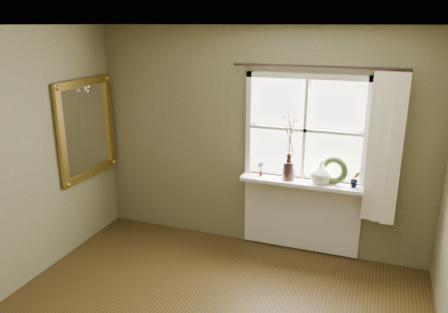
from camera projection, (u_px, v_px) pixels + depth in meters
ceiling at (162, 26)px, 2.68m from camera, size 4.50×4.50×0.00m
wall_back at (259, 140)px, 5.13m from camera, size 4.00×0.10×2.60m
window_frame at (305, 130)px, 4.83m from camera, size 1.36×0.06×1.24m
window_sill at (301, 182)px, 4.90m from camera, size 1.36×0.26×0.04m
window_apron at (301, 214)px, 5.13m from camera, size 1.36×0.04×0.88m
dark_jug at (289, 171)px, 4.91m from camera, size 0.15×0.15×0.21m
cream_vase at (321, 172)px, 4.79m from camera, size 0.28×0.28×0.25m
wreath at (333, 173)px, 4.79m from camera, size 0.32×0.17×0.32m
potted_plant_left at (261, 169)px, 5.03m from camera, size 0.10×0.08×0.17m
potted_plant_right at (355, 179)px, 4.68m from camera, size 0.12×0.11×0.18m
curtain at (384, 150)px, 4.50m from camera, size 0.36×0.12×1.59m
curtain_rod at (318, 67)px, 4.54m from camera, size 1.84×0.03×0.03m
gilt_mirror at (87, 128)px, 5.20m from camera, size 0.10×1.00×1.19m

